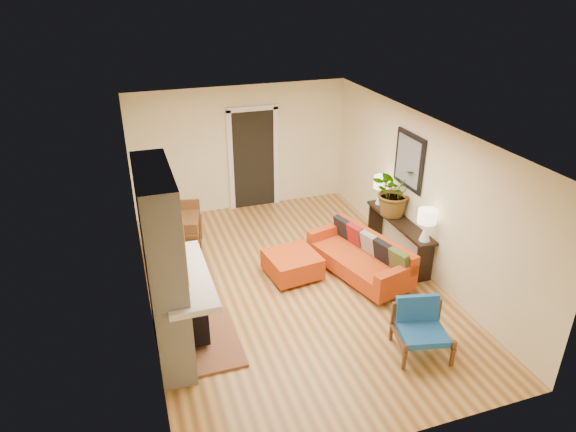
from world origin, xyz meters
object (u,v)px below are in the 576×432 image
(dining_table, at_px, (181,230))
(console_table, at_px, (399,228))
(lamp_far, at_px, (381,187))
(ottoman, at_px, (292,264))
(sofa, at_px, (362,257))
(blue_chair, at_px, (420,324))
(lamp_near, at_px, (427,221))
(houseplant, at_px, (395,190))

(dining_table, relative_size, console_table, 1.04)
(console_table, bearing_deg, lamp_far, 90.00)
(ottoman, bearing_deg, sofa, -14.65)
(ottoman, height_order, blue_chair, blue_chair)
(ottoman, height_order, console_table, console_table)
(console_table, bearing_deg, sofa, -160.09)
(blue_chair, xyz_separation_m, lamp_near, (0.95, 1.50, 0.68))
(sofa, relative_size, ottoman, 2.23)
(blue_chair, distance_m, lamp_far, 3.22)
(sofa, height_order, houseplant, houseplant)
(console_table, bearing_deg, dining_table, 165.18)
(console_table, relative_size, lamp_far, 3.43)
(ottoman, bearing_deg, console_table, 0.27)
(sofa, distance_m, console_table, 0.93)
(dining_table, xyz_separation_m, lamp_near, (3.64, -1.73, 0.40))
(blue_chair, bearing_deg, ottoman, 114.49)
(dining_table, height_order, lamp_near, lamp_near)
(ottoman, xyz_separation_m, dining_table, (-1.66, 0.97, 0.42))
(lamp_far, height_order, houseplant, houseplant)
(sofa, bearing_deg, lamp_far, 51.10)
(ottoman, bearing_deg, lamp_near, -20.88)
(ottoman, bearing_deg, lamp_far, 20.75)
(blue_chair, bearing_deg, sofa, 86.82)
(lamp_near, distance_m, houseplant, 1.03)
(houseplant, bearing_deg, dining_table, 169.06)
(sofa, xyz_separation_m, dining_table, (-2.80, 1.27, 0.33))
(console_table, relative_size, houseplant, 2.01)
(blue_chair, relative_size, console_table, 0.44)
(sofa, bearing_deg, dining_table, 155.58)
(lamp_far, xyz_separation_m, houseplant, (-0.01, -0.48, 0.12))
(lamp_far, bearing_deg, ottoman, -159.25)
(dining_table, bearing_deg, blue_chair, -50.21)
(dining_table, distance_m, lamp_far, 3.67)
(lamp_near, distance_m, lamp_far, 1.51)
(sofa, height_order, blue_chair, sofa)
(ottoman, distance_m, lamp_near, 2.27)
(ottoman, relative_size, houseplant, 0.99)
(dining_table, bearing_deg, houseplant, -10.94)
(ottoman, xyz_separation_m, console_table, (1.98, 0.01, 0.34))
(ottoman, height_order, lamp_far, lamp_far)
(blue_chair, height_order, houseplant, houseplant)
(lamp_far, bearing_deg, dining_table, 176.51)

